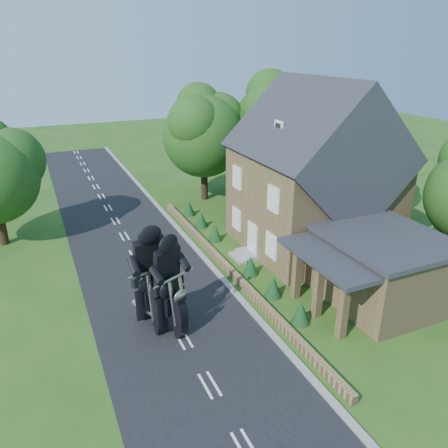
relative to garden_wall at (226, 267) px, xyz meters
name	(u,v)px	position (x,y,z in m)	size (l,w,h in m)	color
ground	(183,339)	(-4.30, -5.00, -0.20)	(120.00, 120.00, 0.00)	#254B15
road	(183,339)	(-4.30, -5.00, -0.19)	(7.00, 80.00, 0.02)	black
kerb	(258,318)	(-0.65, -5.00, -0.14)	(0.30, 80.00, 0.12)	gray
garden_wall	(226,267)	(0.00, 0.00, 0.00)	(0.30, 22.00, 0.40)	olive
house	(314,179)	(6.19, 1.00, 4.14)	(9.54, 8.64, 10.24)	olive
annex	(380,267)	(5.57, -5.80, 1.57)	(7.05, 5.94, 3.44)	olive
tree_house_right	(367,147)	(12.35, 3.62, 4.99)	(6.51, 6.00, 8.40)	black
tree_behind_house	(281,119)	(9.88, 11.14, 6.03)	(7.81, 7.20, 10.08)	black
tree_behind_left	(208,128)	(3.86, 12.13, 5.53)	(6.94, 6.40, 9.16)	black
shrub_a	(301,312)	(1.00, -6.00, 0.35)	(0.90, 0.90, 1.10)	#103416
shrub_b	(273,287)	(1.00, -3.50, 0.35)	(0.90, 0.90, 1.10)	#103416
shrub_c	(251,265)	(1.00, -1.00, 0.35)	(0.90, 0.90, 1.10)	#103416
shrub_d	(215,232)	(1.00, 4.00, 0.35)	(0.90, 0.90, 1.10)	#103416
shrub_e	(201,219)	(1.00, 6.50, 0.35)	(0.90, 0.90, 1.10)	#103416
shrub_f	(189,208)	(1.00, 9.00, 0.35)	(0.90, 0.90, 1.10)	#103416
motorcycle_lead	(170,318)	(-4.63, -4.21, 0.51)	(0.38, 1.52, 1.42)	black
motorcycle_follow	(154,312)	(-5.17, -3.53, 0.54)	(0.40, 1.60, 1.49)	black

